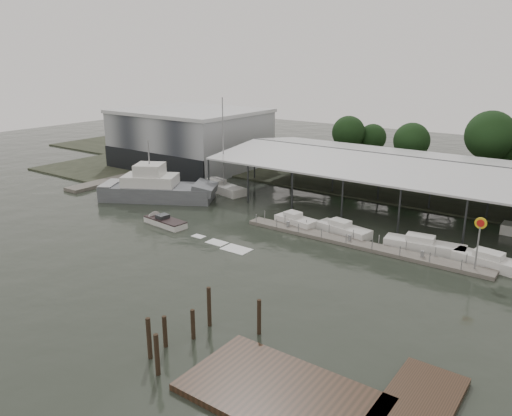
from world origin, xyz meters
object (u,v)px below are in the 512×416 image
Objects in this scene: shell_fuel_sign at (479,234)px; grey_trawler at (158,189)px; white_sailboat at (222,188)px; speedboat_underway at (162,221)px.

grey_trawler reaches higher than shell_fuel_sign.
speedboat_underway is (3.85, -16.07, -0.28)m from white_sailboat.
white_sailboat reaches higher than speedboat_underway.
white_sailboat reaches higher than shell_fuel_sign.
grey_trawler is 0.95× the size of speedboat_underway.
grey_trawler is 9.83m from white_sailboat.
grey_trawler is (-43.14, 0.18, -2.35)m from shell_fuel_sign.
speedboat_underway is (-34.59, -7.30, -3.53)m from shell_fuel_sign.
white_sailboat is 16.52m from speedboat_underway.
shell_fuel_sign is 0.31× the size of speedboat_underway.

